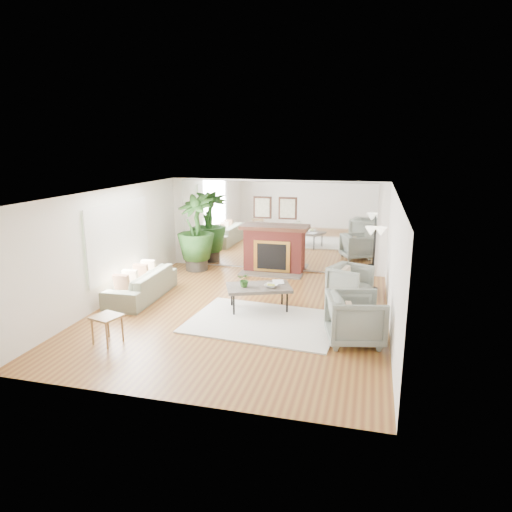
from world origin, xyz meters
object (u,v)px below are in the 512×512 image
(armchair_back, at_px, (350,282))
(floor_lamp, at_px, (375,236))
(sofa, at_px, (141,285))
(armchair_front, at_px, (355,319))
(fireplace, at_px, (273,248))
(coffee_table, at_px, (259,288))
(side_table, at_px, (107,320))
(potted_ficus, at_px, (196,230))

(armchair_back, bearing_deg, floor_lamp, -9.07)
(sofa, xyz_separation_m, armchair_front, (4.83, -1.26, 0.13))
(fireplace, relative_size, sofa, 0.95)
(fireplace, bearing_deg, sofa, -130.26)
(armchair_front, bearing_deg, sofa, 62.14)
(fireplace, xyz_separation_m, floor_lamp, (2.67, -0.94, 0.65))
(coffee_table, distance_m, sofa, 2.80)
(sofa, relative_size, floor_lamp, 1.41)
(armchair_front, distance_m, side_table, 4.37)
(floor_lamp, bearing_deg, potted_ficus, 172.84)
(armchair_back, bearing_deg, sofa, 128.08)
(fireplace, xyz_separation_m, potted_ficus, (-2.11, -0.34, 0.48))
(side_table, relative_size, floor_lamp, 0.36)
(floor_lamp, bearing_deg, armchair_back, -122.87)
(armchair_front, relative_size, floor_lamp, 0.63)
(fireplace, height_order, sofa, fireplace)
(fireplace, bearing_deg, side_table, -109.34)
(armchair_front, bearing_deg, fireplace, 16.55)
(fireplace, relative_size, coffee_table, 1.35)
(sofa, height_order, armchair_back, armchair_back)
(coffee_table, distance_m, floor_lamp, 3.22)
(fireplace, distance_m, potted_ficus, 2.19)
(fireplace, xyz_separation_m, coffee_table, (0.34, -3.01, -0.17))
(sofa, height_order, floor_lamp, floor_lamp)
(sofa, bearing_deg, armchair_back, 103.00)
(floor_lamp, bearing_deg, armchair_front, -95.15)
(coffee_table, bearing_deg, fireplace, 96.48)
(armchair_front, bearing_deg, side_table, 91.55)
(sofa, xyz_separation_m, potted_ficus, (0.34, 2.55, 0.82))
(fireplace, relative_size, floor_lamp, 1.33)
(potted_ficus, bearing_deg, fireplace, 9.10)
(armchair_front, xyz_separation_m, side_table, (-4.23, -1.12, -0.01))
(coffee_table, bearing_deg, floor_lamp, 41.60)
(sofa, height_order, armchair_front, armchair_front)
(coffee_table, relative_size, floor_lamp, 0.99)
(armchair_back, relative_size, potted_ficus, 0.39)
(armchair_back, xyz_separation_m, floor_lamp, (0.50, 0.78, 0.93))
(armchair_back, xyz_separation_m, potted_ficus, (-4.28, 1.38, 0.75))
(armchair_back, relative_size, floor_lamp, 0.55)
(potted_ficus, bearing_deg, coffee_table, -47.36)
(fireplace, height_order, armchair_back, fireplace)
(floor_lamp, bearing_deg, fireplace, 160.61)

